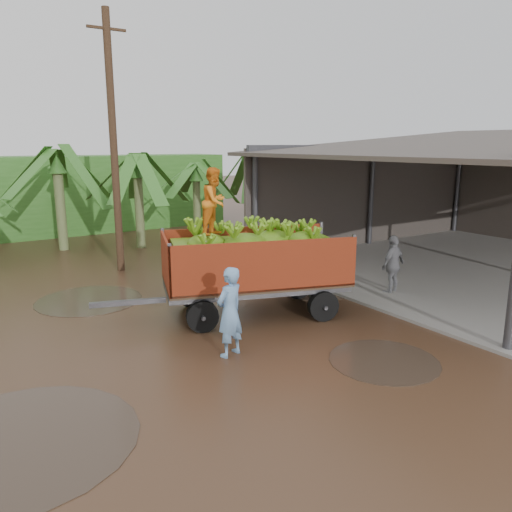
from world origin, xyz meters
The scene contains 6 objects.
ground centered at (0.00, 0.00, 0.00)m, with size 100.00×100.00×0.00m, color black.
packing_shed centered at (11.77, 1.77, 2.50)m, with size 12.78×10.80×4.76m.
banana_trailer centered at (2.26, 1.12, 1.34)m, with size 6.13×3.41×3.61m.
man_blue centered at (0.49, -0.74, 0.91)m, with size 0.66×0.44×1.82m, color #6B96C4.
man_grey centered at (6.40, 0.36, 0.84)m, with size 0.99×0.41×1.69m, color gray.
utility_pole centered at (0.93, 7.26, 4.14)m, with size 1.20×0.24×8.18m.
Camera 1 is at (-4.20, -8.82, 4.14)m, focal length 35.00 mm.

